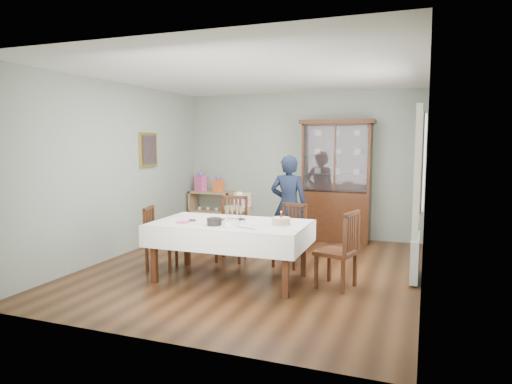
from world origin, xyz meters
The scene contains 25 objects.
floor centered at (0.00, 0.00, 0.00)m, with size 5.00×5.00×0.00m, color #593319.
room_shell centered at (0.00, 0.53, 1.70)m, with size 5.00×5.00×5.00m.
dining_table centered at (-0.09, -0.57, 0.38)m, with size 2.02×1.19×0.76m.
china_cabinet centered at (0.75, 2.26, 1.12)m, with size 1.30×0.48×2.18m.
sideboard centered at (-1.75, 2.28, 0.40)m, with size 0.90×0.38×0.80m.
picture_frame centered at (-2.22, 0.80, 1.65)m, with size 0.04×0.48×0.58m, color gold.
window centered at (2.22, 0.30, 1.55)m, with size 0.04×1.02×1.22m, color white.
curtain_left centered at (2.16, -0.32, 1.45)m, with size 0.07×0.30×1.55m, color silver.
curtain_right centered at (2.16, 0.92, 1.45)m, with size 0.07×0.30×1.55m, color silver.
radiator centered at (2.16, 0.30, 0.30)m, with size 0.10×0.80×0.55m, color white.
chair_far_left centered at (-0.47, 0.34, 0.29)m, with size 0.48×0.48×0.96m.
chair_far_right centered at (0.44, 0.34, 0.27)m, with size 0.46×0.46×0.89m.
chair_end_left centered at (-1.22, -0.45, 0.26)m, with size 0.48×0.48×0.89m.
chair_end_right centered at (1.27, -0.41, 0.29)m, with size 0.53×0.53×0.96m.
woman centered at (0.24, 0.95, 0.80)m, with size 0.58×0.38×1.59m, color black.
high_chair centered at (-0.58, 0.91, 0.38)m, with size 0.47×0.47×0.99m.
champagne_tray centered at (-0.10, -0.44, 0.82)m, with size 0.32×0.32×0.20m.
birthday_cake centered at (0.58, -0.53, 0.81)m, with size 0.26×0.26×0.18m.
plate_stack_dark centered at (-0.20, -0.82, 0.80)m, with size 0.19×0.19×0.09m, color black.
plate_stack_white centered at (0.03, -0.82, 0.80)m, with size 0.19×0.19×0.08m, color white.
napkin_stack centered at (-0.63, -0.82, 0.77)m, with size 0.14×0.14×0.02m, color #EB56A2.
cutlery centered at (-0.64, -0.65, 0.77)m, with size 0.12×0.18×0.01m, color silver, non-canonical shape.
cake_knife centered at (0.25, -0.88, 0.77)m, with size 0.28×0.02×0.01m, color silver.
gift_bag_pink centered at (-1.99, 2.26, 0.98)m, with size 0.26×0.21×0.41m.
gift_bag_orange centered at (-1.60, 2.26, 0.95)m, with size 0.19×0.15×0.33m.
Camera 1 is at (2.25, -5.89, 1.82)m, focal length 32.00 mm.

